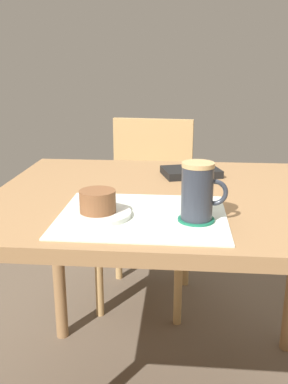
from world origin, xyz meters
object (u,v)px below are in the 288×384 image
at_px(pastry_plate, 98,214).
at_px(coffee_mug, 198,191).
at_px(wooden_chair, 148,200).
at_px(pastry, 98,201).
at_px(small_book, 191,172).
at_px(dining_table, 173,222).

bearing_deg(pastry_plate, coffee_mug, -1.74).
bearing_deg(pastry_plate, wooden_chair, 87.36).
xyz_separation_m(pastry, coffee_mug, (0.24, -0.01, 0.03)).
xyz_separation_m(wooden_chair, small_book, (0.18, -0.54, 0.28)).
bearing_deg(pastry, small_book, 61.55).
relative_size(pastry_plate, pastry, 1.84).
bearing_deg(wooden_chair, dining_table, 105.76).
distance_m(pastry, small_book, 0.48).
relative_size(wooden_chair, coffee_mug, 6.36).
distance_m(dining_table, coffee_mug, 0.29).
relative_size(coffee_mug, small_book, 0.74).
height_order(pastry, coffee_mug, coffee_mug).
xyz_separation_m(pastry_plate, coffee_mug, (0.24, -0.01, 0.07)).
xyz_separation_m(dining_table, pastry_plate, (-0.18, -0.22, 0.10)).
xyz_separation_m(pastry_plate, pastry, (0.00, 0.00, 0.03)).
bearing_deg(pastry_plate, small_book, 61.55).
distance_m(wooden_chair, pastry, 1.02).
bearing_deg(dining_table, pastry, -128.53).
bearing_deg(coffee_mug, small_book, 90.98).
height_order(dining_table, coffee_mug, coffee_mug).
bearing_deg(small_book, dining_table, -121.62).
distance_m(pastry_plate, pastry, 0.03).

